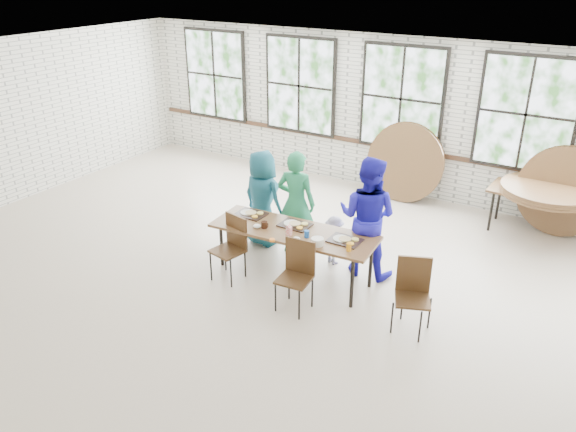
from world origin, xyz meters
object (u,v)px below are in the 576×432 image
at_px(dining_table, 294,233).
at_px(chair_near_left, 232,242).
at_px(chair_near_right, 297,269).
at_px(storage_table, 547,197).

distance_m(dining_table, chair_near_left, 0.89).
height_order(chair_near_left, chair_near_right, same).
distance_m(chair_near_left, chair_near_right, 1.20).
bearing_deg(chair_near_right, dining_table, 119.02).
bearing_deg(dining_table, storage_table, 44.89).
xyz_separation_m(chair_near_left, storage_table, (3.59, 3.79, 0.13)).
relative_size(chair_near_left, storage_table, 0.52).
xyz_separation_m(chair_near_left, chair_near_right, (1.19, -0.17, 0.00)).
xyz_separation_m(dining_table, chair_near_left, (-0.74, -0.47, -0.13)).
bearing_deg(dining_table, chair_near_left, -151.76).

